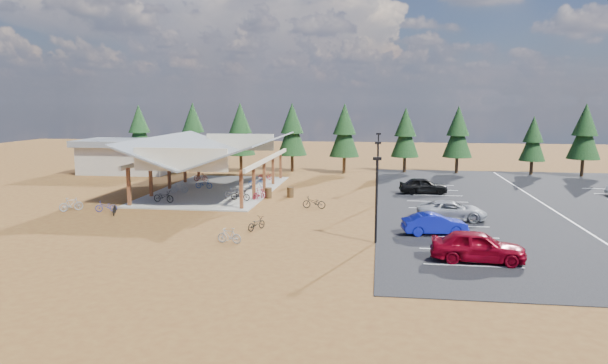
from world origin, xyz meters
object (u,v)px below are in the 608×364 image
at_px(lamp_post_1, 378,169).
at_px(bike_5, 234,192).
at_px(bike_7, 265,176).
at_px(bike_8, 115,209).
at_px(bike_4, 240,195).
at_px(trash_bin_0, 268,193).
at_px(trash_bin_1, 290,192).
at_px(bike_3, 201,177).
at_px(bike_9, 71,204).
at_px(bike_10, 106,206).
at_px(outbuilding, 128,156).
at_px(car_1, 435,224).
at_px(lamp_post_2, 378,154).
at_px(car_4, 423,186).
at_px(bike_2, 204,184).
at_px(car_2, 452,210).
at_px(bike_13, 229,236).
at_px(bike_1, 179,188).
at_px(bike_16, 314,202).
at_px(lamp_post_0, 376,194).
at_px(bike_12, 256,224).
at_px(car_0, 478,246).
at_px(bike_0, 164,197).
at_px(bike_15, 259,194).
at_px(bike_pavilion, 216,150).
at_px(bike_6, 257,182).

height_order(lamp_post_1, bike_5, lamp_post_1).
bearing_deg(bike_7, bike_8, 145.39).
bearing_deg(bike_4, bike_5, 46.74).
distance_m(trash_bin_0, trash_bin_1, 1.93).
bearing_deg(bike_3, bike_9, 174.50).
xyz_separation_m(bike_3, bike_10, (-2.24, -15.48, -0.17)).
height_order(outbuilding, bike_3, outbuilding).
xyz_separation_m(bike_4, car_1, (15.03, -9.46, 0.15)).
bearing_deg(lamp_post_2, bike_10, -139.21).
bearing_deg(bike_3, bike_5, -133.31).
bearing_deg(car_4, bike_2, 84.01).
bearing_deg(trash_bin_0, car_2, -25.39).
bearing_deg(bike_13, trash_bin_0, -167.19).
distance_m(trash_bin_0, car_1, 17.33).
xyz_separation_m(bike_8, bike_13, (10.67, -6.76, 0.01)).
height_order(outbuilding, bike_1, outbuilding).
relative_size(bike_13, bike_16, 0.84).
bearing_deg(lamp_post_0, lamp_post_2, 90.00).
height_order(bike_7, car_1, car_1).
xyz_separation_m(trash_bin_0, bike_10, (-11.03, -7.55, -0.03)).
height_order(bike_5, bike_12, bike_5).
distance_m(trash_bin_0, car_2, 16.20).
bearing_deg(car_0, bike_0, 64.15).
xyz_separation_m(bike_1, car_0, (23.14, -17.94, 0.30)).
bearing_deg(trash_bin_0, bike_8, -139.51).
xyz_separation_m(lamp_post_1, bike_8, (-19.27, -6.51, -2.52)).
distance_m(bike_8, bike_13, 12.64).
distance_m(bike_2, car_2, 24.09).
bearing_deg(bike_15, bike_9, 53.21).
height_order(bike_5, bike_15, bike_15).
bearing_deg(car_0, bike_5, 51.58).
bearing_deg(bike_2, bike_pavilion, -108.58).
height_order(bike_12, bike_15, bike_15).
relative_size(bike_13, car_0, 0.32).
xyz_separation_m(bike_8, bike_16, (14.38, 4.35, 0.03)).
bearing_deg(lamp_post_1, lamp_post_0, -90.00).
xyz_separation_m(bike_13, car_1, (12.25, 3.79, 0.24)).
bearing_deg(bike_13, bike_3, -147.66).
height_order(bike_pavilion, bike_6, bike_pavilion).
bearing_deg(car_2, lamp_post_1, 48.74).
bearing_deg(bike_15, car_0, 159.63).
height_order(bike_13, bike_15, bike_15).
height_order(bike_1, bike_3, bike_3).
xyz_separation_m(bike_3, car_2, (23.43, -14.88, 0.13)).
bearing_deg(lamp_post_1, bike_1, 171.09).
distance_m(bike_pavilion, bike_12, 16.82).
height_order(bike_pavilion, lamp_post_2, lamp_post_2).
height_order(bike_pavilion, bike_1, bike_pavilion).
xyz_separation_m(bike_6, car_0, (16.92, -22.28, 0.32)).
bearing_deg(outbuilding, car_1, -37.97).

